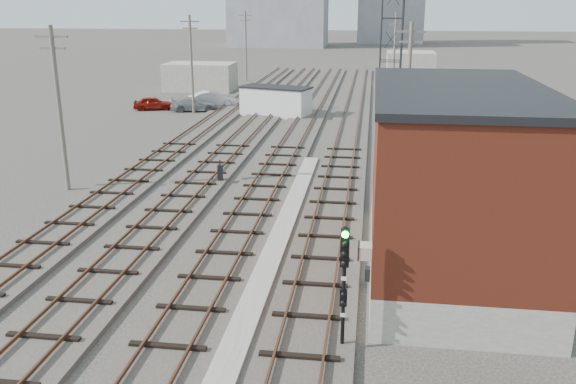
% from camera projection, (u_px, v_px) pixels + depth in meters
% --- Properties ---
extents(ground, '(320.00, 320.00, 0.00)m').
position_uv_depth(ground, '(335.00, 93.00, 70.58)').
color(ground, '#282621').
rests_on(ground, ground).
extents(track_right, '(3.20, 90.00, 0.39)m').
position_uv_depth(track_right, '(349.00, 128.00, 50.38)').
color(track_right, '#332D28').
rests_on(track_right, ground).
extents(track_mid_right, '(3.20, 90.00, 0.39)m').
position_uv_depth(track_mid_right, '(301.00, 127.00, 50.90)').
color(track_mid_right, '#332D28').
rests_on(track_mid_right, ground).
extents(track_mid_left, '(3.20, 90.00, 0.39)m').
position_uv_depth(track_mid_left, '(254.00, 126.00, 51.42)').
color(track_mid_left, '#332D28').
rests_on(track_mid_left, ground).
extents(track_left, '(3.20, 90.00, 0.39)m').
position_uv_depth(track_left, '(208.00, 125.00, 51.94)').
color(track_left, '#332D28').
rests_on(track_left, ground).
extents(platform_curb, '(0.90, 28.00, 0.26)m').
position_uv_depth(platform_curb, '(280.00, 238.00, 27.00)').
color(platform_curb, gray).
rests_on(platform_curb, ground).
extents(brick_building, '(6.54, 12.20, 7.22)m').
position_uv_depth(brick_building, '(453.00, 181.00, 23.15)').
color(brick_building, gray).
rests_on(brick_building, ground).
extents(lattice_tower, '(1.60, 1.60, 15.00)m').
position_uv_depth(lattice_tower, '(391.00, 40.00, 43.99)').
color(lattice_tower, black).
rests_on(lattice_tower, ground).
extents(utility_pole_left_a, '(1.80, 0.24, 9.00)m').
position_uv_depth(utility_pole_left_a, '(59.00, 105.00, 32.98)').
color(utility_pole_left_a, '#595147').
rests_on(utility_pole_left_a, ground).
extents(utility_pole_left_b, '(1.80, 0.24, 9.00)m').
position_uv_depth(utility_pole_left_b, '(191.00, 62.00, 56.60)').
color(utility_pole_left_b, '#595147').
rests_on(utility_pole_left_b, ground).
extents(utility_pole_left_c, '(1.80, 0.24, 9.00)m').
position_uv_depth(utility_pole_left_c, '(246.00, 44.00, 80.23)').
color(utility_pole_left_c, '#595147').
rests_on(utility_pole_left_c, ground).
extents(utility_pole_right_a, '(1.80, 0.24, 9.00)m').
position_uv_depth(utility_pole_right_a, '(408.00, 91.00, 38.05)').
color(utility_pole_right_a, '#595147').
rests_on(utility_pole_right_a, ground).
extents(utility_pole_right_b, '(1.80, 0.24, 9.00)m').
position_uv_depth(utility_pole_right_b, '(394.00, 53.00, 66.40)').
color(utility_pole_right_b, '#595147').
rests_on(utility_pole_right_b, ground).
extents(shed_left, '(8.00, 5.00, 3.20)m').
position_uv_depth(shed_left, '(200.00, 77.00, 72.19)').
color(shed_left, gray).
rests_on(shed_left, ground).
extents(shed_right, '(6.00, 6.00, 4.00)m').
position_uv_depth(shed_right, '(410.00, 68.00, 78.26)').
color(shed_right, gray).
rests_on(shed_right, ground).
extents(signal_mast, '(0.40, 0.41, 4.00)m').
position_uv_depth(signal_mast, '(344.00, 280.00, 17.92)').
color(signal_mast, gray).
rests_on(signal_mast, ground).
extents(switch_stand, '(0.34, 0.34, 1.31)m').
position_uv_depth(switch_stand, '(220.00, 173.00, 35.41)').
color(switch_stand, black).
rests_on(switch_stand, ground).
extents(site_trailer, '(6.97, 4.55, 2.71)m').
position_uv_depth(site_trailer, '(276.00, 101.00, 56.14)').
color(site_trailer, silver).
rests_on(site_trailer, ground).
extents(car_red, '(4.04, 2.50, 1.29)m').
position_uv_depth(car_red, '(153.00, 103.00, 59.47)').
color(car_red, maroon).
rests_on(car_red, ground).
extents(car_silver, '(5.04, 3.46, 1.57)m').
position_uv_depth(car_silver, '(212.00, 99.00, 61.08)').
color(car_silver, '#AFB1B7').
rests_on(car_silver, ground).
extents(car_grey, '(4.85, 2.91, 1.32)m').
position_uv_depth(car_grey, '(194.00, 104.00, 58.81)').
color(car_grey, gray).
rests_on(car_grey, ground).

